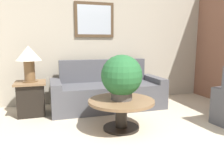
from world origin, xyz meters
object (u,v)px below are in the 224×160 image
at_px(couch_main, 107,92).
at_px(coffee_table, 121,108).
at_px(side_table, 31,98).
at_px(potted_plant_on_table, 122,77).
at_px(table_lamp, 29,57).

xyz_separation_m(couch_main, coffee_table, (-0.10, -1.11, 0.02)).
distance_m(couch_main, side_table, 1.40).
bearing_deg(potted_plant_on_table, table_lamp, 141.20).
relative_size(couch_main, table_lamp, 3.45).
distance_m(side_table, potted_plant_on_table, 1.74).
bearing_deg(side_table, coffee_table, -39.34).
relative_size(table_lamp, potted_plant_on_table, 0.95).
height_order(coffee_table, potted_plant_on_table, potted_plant_on_table).
xyz_separation_m(couch_main, potted_plant_on_table, (-0.09, -1.10, 0.48)).
xyz_separation_m(coffee_table, side_table, (-1.30, 1.06, -0.02)).
bearing_deg(couch_main, potted_plant_on_table, -94.64).
distance_m(coffee_table, side_table, 1.68).
bearing_deg(potted_plant_on_table, couch_main, 85.36).
bearing_deg(coffee_table, table_lamp, 140.66).
bearing_deg(table_lamp, coffee_table, -39.34).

